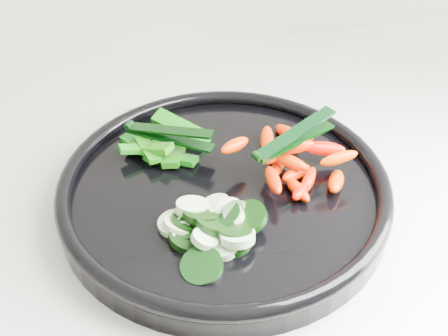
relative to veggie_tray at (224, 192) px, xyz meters
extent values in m
cube|color=silver|center=(0.17, 0.08, -0.04)|extent=(2.02, 0.62, 0.03)
cylinder|color=black|center=(0.00, 0.00, -0.01)|extent=(0.40, 0.40, 0.02)
torus|color=black|center=(0.00, 0.00, 0.01)|extent=(0.41, 0.41, 0.02)
cylinder|color=black|center=(-0.05, -0.11, 0.01)|extent=(0.05, 0.05, 0.03)
cylinder|color=#CCECBD|center=(-0.04, -0.10, 0.01)|extent=(0.04, 0.04, 0.02)
cylinder|color=black|center=(-0.05, -0.05, 0.01)|extent=(0.05, 0.06, 0.03)
cylinder|color=beige|center=(-0.06, -0.05, 0.01)|extent=(0.05, 0.05, 0.03)
cylinder|color=black|center=(-0.05, -0.06, 0.01)|extent=(0.05, 0.05, 0.02)
cylinder|color=#DDFAC8|center=(-0.05, -0.07, 0.01)|extent=(0.04, 0.04, 0.02)
cylinder|color=black|center=(-0.01, -0.09, 0.01)|extent=(0.05, 0.05, 0.02)
cylinder|color=beige|center=(-0.02, -0.09, 0.01)|extent=(0.05, 0.05, 0.02)
cylinder|color=black|center=(-0.03, -0.05, 0.01)|extent=(0.06, 0.06, 0.02)
cylinder|color=beige|center=(-0.04, -0.04, 0.01)|extent=(0.03, 0.03, 0.02)
cylinder|color=black|center=(-0.05, -0.06, 0.01)|extent=(0.06, 0.06, 0.01)
cylinder|color=beige|center=(-0.06, -0.05, 0.01)|extent=(0.05, 0.05, 0.02)
cylinder|color=black|center=(-0.05, -0.07, 0.01)|extent=(0.06, 0.06, 0.02)
cylinder|color=#B6D4A9|center=(-0.05, -0.06, 0.01)|extent=(0.05, 0.05, 0.02)
cylinder|color=black|center=(-0.05, -0.07, 0.01)|extent=(0.05, 0.05, 0.03)
cylinder|color=beige|center=(-0.05, -0.06, 0.01)|extent=(0.03, 0.03, 0.02)
cylinder|color=black|center=(0.01, -0.07, 0.02)|extent=(0.05, 0.05, 0.03)
cylinder|color=#D1EBBC|center=(-0.01, -0.06, 0.02)|extent=(0.04, 0.04, 0.02)
cylinder|color=black|center=(-0.03, -0.05, 0.02)|extent=(0.06, 0.06, 0.02)
cylinder|color=#E5FBC9|center=(-0.04, -0.04, 0.02)|extent=(0.05, 0.05, 0.02)
cylinder|color=black|center=(-0.03, -0.07, 0.02)|extent=(0.05, 0.05, 0.03)
cylinder|color=#DDF3C3|center=(-0.04, -0.09, 0.02)|extent=(0.03, 0.03, 0.02)
cylinder|color=black|center=(0.00, -0.06, 0.02)|extent=(0.05, 0.05, 0.03)
cylinder|color=beige|center=(-0.01, -0.05, 0.02)|extent=(0.04, 0.04, 0.02)
cylinder|color=black|center=(-0.02, -0.06, 0.02)|extent=(0.05, 0.05, 0.02)
cylinder|color=beige|center=(-0.02, -0.04, 0.02)|extent=(0.04, 0.04, 0.02)
cylinder|color=black|center=(-0.01, -0.08, 0.02)|extent=(0.06, 0.06, 0.02)
cylinder|color=#D8F9C7|center=(-0.01, -0.09, 0.02)|extent=(0.04, 0.04, 0.02)
ellipsoid|color=#F02000|center=(0.09, -0.02, 0.01)|extent=(0.03, 0.04, 0.02)
ellipsoid|color=#EF1600|center=(0.08, -0.03, 0.01)|extent=(0.03, 0.04, 0.02)
ellipsoid|color=#E23F00|center=(0.07, 0.03, 0.01)|extent=(0.02, 0.04, 0.02)
ellipsoid|color=#EF5100|center=(0.12, -0.02, 0.01)|extent=(0.04, 0.05, 0.03)
ellipsoid|color=#FF4400|center=(0.06, 0.01, 0.01)|extent=(0.03, 0.04, 0.02)
ellipsoid|color=#F71800|center=(0.08, -0.03, 0.01)|extent=(0.04, 0.04, 0.02)
ellipsoid|color=#DC3100|center=(0.08, 0.00, 0.01)|extent=(0.05, 0.04, 0.02)
ellipsoid|color=#FF1F00|center=(0.10, 0.07, 0.01)|extent=(0.03, 0.05, 0.02)
ellipsoid|color=#DB4300|center=(0.07, 0.07, 0.01)|extent=(0.03, 0.05, 0.02)
ellipsoid|color=red|center=(0.05, -0.02, 0.03)|extent=(0.02, 0.05, 0.02)
ellipsoid|color=#E84500|center=(0.08, 0.01, 0.03)|extent=(0.05, 0.05, 0.02)
ellipsoid|color=#FF5700|center=(0.06, 0.02, 0.03)|extent=(0.05, 0.05, 0.03)
ellipsoid|color=#FE1900|center=(0.12, 0.02, 0.03)|extent=(0.06, 0.03, 0.02)
ellipsoid|color=#FF3A00|center=(0.08, 0.01, 0.04)|extent=(0.05, 0.03, 0.03)
ellipsoid|color=#DB3400|center=(0.02, 0.03, 0.04)|extent=(0.05, 0.04, 0.02)
ellipsoid|color=#EE3B00|center=(0.09, 0.02, 0.04)|extent=(0.04, 0.02, 0.02)
ellipsoid|color=#F85800|center=(0.13, -0.02, 0.04)|extent=(0.05, 0.02, 0.02)
cube|color=#156309|center=(-0.04, 0.07, 0.01)|extent=(0.04, 0.06, 0.02)
cube|color=#09630E|center=(-0.06, 0.09, 0.01)|extent=(0.05, 0.05, 0.03)
cube|color=#0B6609|center=(-0.02, 0.10, 0.01)|extent=(0.04, 0.05, 0.02)
cube|color=#09610D|center=(-0.04, 0.06, 0.01)|extent=(0.05, 0.04, 0.01)
cube|color=#0A7110|center=(-0.05, 0.08, 0.01)|extent=(0.06, 0.05, 0.02)
cube|color=#15700A|center=(-0.08, 0.10, 0.01)|extent=(0.04, 0.05, 0.01)
cube|color=#0C6109|center=(-0.07, 0.07, 0.02)|extent=(0.06, 0.05, 0.03)
cube|color=#106709|center=(-0.09, 0.08, 0.02)|extent=(0.04, 0.02, 0.02)
cube|color=#14690A|center=(-0.08, 0.07, 0.02)|extent=(0.03, 0.05, 0.01)
cube|color=#0A6609|center=(-0.03, 0.11, 0.02)|extent=(0.06, 0.06, 0.02)
cylinder|color=black|center=(0.03, -0.01, 0.05)|extent=(0.01, 0.01, 0.01)
cube|color=black|center=(0.08, 0.01, 0.05)|extent=(0.11, 0.06, 0.00)
cube|color=black|center=(0.08, 0.01, 0.06)|extent=(0.11, 0.06, 0.02)
cylinder|color=black|center=(-0.09, 0.11, 0.03)|extent=(0.01, 0.01, 0.01)
cube|color=black|center=(-0.05, 0.08, 0.02)|extent=(0.10, 0.08, 0.00)
cube|color=black|center=(-0.05, 0.08, 0.04)|extent=(0.10, 0.08, 0.02)
camera|label=1|loc=(-0.12, -0.51, 0.47)|focal=50.00mm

